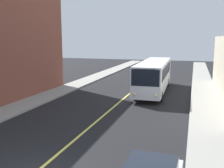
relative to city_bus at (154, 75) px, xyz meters
The scene contains 4 objects.
sidewalk_left 13.30m from the city_bus, 135.80° to the right, with size 2.50×90.00×0.15m, color gray.
sidewalk_right 10.63m from the city_bus, 61.21° to the right, with size 2.50×90.00×0.15m, color gray.
lane_stripe_center 5.07m from the city_bus, 117.71° to the right, with size 0.16×60.00×0.01m, color #D8CC4C.
city_bus is the anchor object (origin of this frame).
Camera 1 is at (6.14, -8.15, 5.60)m, focal length 42.41 mm.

